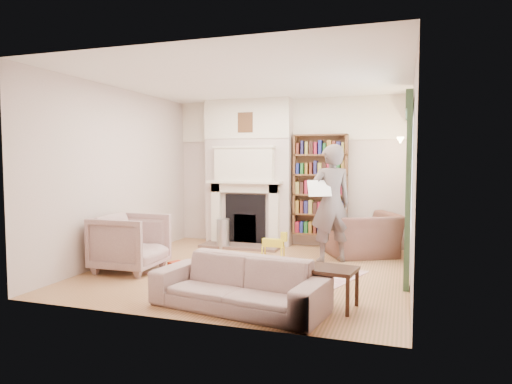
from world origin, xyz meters
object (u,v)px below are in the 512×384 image
(man_reading, at_px, (331,203))
(rocking_horse, at_px, (273,246))
(bookcase, at_px, (320,185))
(armchair_reading, at_px, (362,235))
(armchair_left, at_px, (131,243))
(sofa, at_px, (239,284))
(coffee_table, at_px, (324,287))
(paraffin_heater, at_px, (223,234))

(man_reading, xyz_separation_m, rocking_horse, (-0.90, -0.22, -0.71))
(bookcase, relative_size, armchair_reading, 1.64)
(armchair_reading, relative_size, man_reading, 0.60)
(armchair_left, xyz_separation_m, sofa, (2.13, -1.14, -0.14))
(coffee_table, bearing_deg, armchair_reading, 95.27)
(armchair_left, relative_size, man_reading, 0.49)
(armchair_left, distance_m, man_reading, 3.16)
(rocking_horse, bearing_deg, paraffin_heater, 147.97)
(sofa, distance_m, paraffin_heater, 3.49)
(bookcase, bearing_deg, paraffin_heater, -157.88)
(armchair_reading, bearing_deg, coffee_table, 59.26)
(armchair_reading, xyz_separation_m, sofa, (-1.03, -3.27, -0.09))
(coffee_table, xyz_separation_m, rocking_horse, (-1.19, 2.08, 0.01))
(sofa, height_order, paraffin_heater, sofa)
(bookcase, height_order, paraffin_heater, bookcase)
(armchair_left, height_order, sofa, armchair_left)
(coffee_table, distance_m, paraffin_heater, 3.66)
(armchair_reading, relative_size, paraffin_heater, 2.05)
(man_reading, bearing_deg, armchair_left, -1.75)
(bookcase, height_order, coffee_table, bookcase)
(bookcase, xyz_separation_m, sofa, (-0.20, -3.84, -0.89))
(paraffin_heater, distance_m, rocking_horse, 1.37)
(paraffin_heater, bearing_deg, sofa, -64.85)
(sofa, distance_m, coffee_table, 0.95)
(bookcase, distance_m, paraffin_heater, 2.03)
(coffee_table, bearing_deg, paraffin_heater, 138.58)
(bookcase, xyz_separation_m, rocking_horse, (-0.51, -1.39, -0.94))
(sofa, bearing_deg, coffee_table, 32.20)
(armchair_left, bearing_deg, paraffin_heater, -19.08)
(sofa, bearing_deg, bookcase, 96.57)
(armchair_left, relative_size, paraffin_heater, 1.68)
(rocking_horse, bearing_deg, armchair_left, -144.93)
(armchair_left, xyz_separation_m, man_reading, (2.71, 1.53, 0.52))
(armchair_reading, distance_m, paraffin_heater, 2.52)
(bookcase, height_order, sofa, bookcase)
(armchair_left, xyz_separation_m, rocking_horse, (1.82, 1.31, -0.18))
(armchair_reading, distance_m, coffee_table, 2.91)
(bookcase, relative_size, coffee_table, 2.64)
(armchair_reading, xyz_separation_m, rocking_horse, (-1.35, -0.82, -0.13))
(bookcase, xyz_separation_m, man_reading, (0.39, -1.18, -0.23))
(armchair_reading, height_order, rocking_horse, armchair_reading)
(armchair_reading, relative_size, armchair_left, 1.23)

